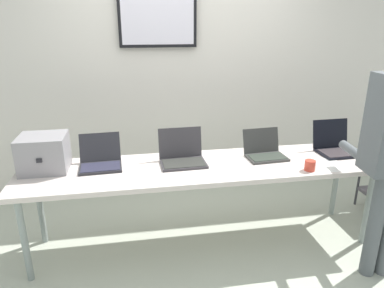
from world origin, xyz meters
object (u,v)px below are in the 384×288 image
object	(u,v)px
workbench	(204,171)
laptop_station_1	(182,155)
laptop_station_0	(100,159)
laptop_station_2	(265,151)
equipment_box	(44,153)
laptop_station_3	(335,145)
coffee_mug	(310,165)

from	to	relation	value
workbench	laptop_station_1	xyz separation A→B (m)	(-0.17, 0.10, 0.11)
laptop_station_0	laptop_station_2	xyz separation A→B (m)	(1.41, -0.04, -0.00)
laptop_station_0	laptop_station_2	distance (m)	1.41
equipment_box	laptop_station_1	size ratio (longest dim) A/B	0.94
equipment_box	laptop_station_3	bearing A→B (deg)	-0.49
laptop_station_2	laptop_station_3	xyz separation A→B (m)	(0.68, 0.00, 0.01)
laptop_station_1	laptop_station_3	bearing A→B (deg)	0.21
coffee_mug	laptop_station_2	bearing A→B (deg)	125.14
laptop_station_1	coffee_mug	xyz separation A→B (m)	(0.98, -0.35, -0.02)
coffee_mug	laptop_station_0	bearing A→B (deg)	166.80
laptop_station_3	laptop_station_1	bearing A→B (deg)	-179.79
equipment_box	laptop_station_3	world-z (taller)	equipment_box
workbench	laptop_station_1	world-z (taller)	laptop_station_1
laptop_station_0	workbench	bearing A→B (deg)	-9.28
workbench	laptop_station_2	world-z (taller)	laptop_station_2
laptop_station_1	coffee_mug	size ratio (longest dim) A/B	4.47
workbench	laptop_station_0	distance (m)	0.86
workbench	laptop_station_0	size ratio (longest dim) A/B	8.17
laptop_station_0	laptop_station_2	size ratio (longest dim) A/B	1.04
laptop_station_1	laptop_station_2	xyz separation A→B (m)	(0.73, 0.00, -0.01)
equipment_box	laptop_station_3	xyz separation A→B (m)	(2.51, -0.02, -0.08)
laptop_station_0	laptop_station_3	size ratio (longest dim) A/B	1.03
coffee_mug	equipment_box	bearing A→B (deg)	169.75
laptop_station_2	laptop_station_0	bearing A→B (deg)	178.51
laptop_station_2	coffee_mug	bearing A→B (deg)	-54.86
workbench	laptop_station_1	size ratio (longest dim) A/B	7.88
coffee_mug	workbench	bearing A→B (deg)	162.86
laptop_station_1	coffee_mug	distance (m)	1.04
laptop_station_0	coffee_mug	size ratio (longest dim) A/B	4.31
laptop_station_2	equipment_box	bearing A→B (deg)	179.22
laptop_station_0	laptop_station_3	world-z (taller)	laptop_station_3
equipment_box	laptop_station_2	xyz separation A→B (m)	(1.83, -0.02, -0.09)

